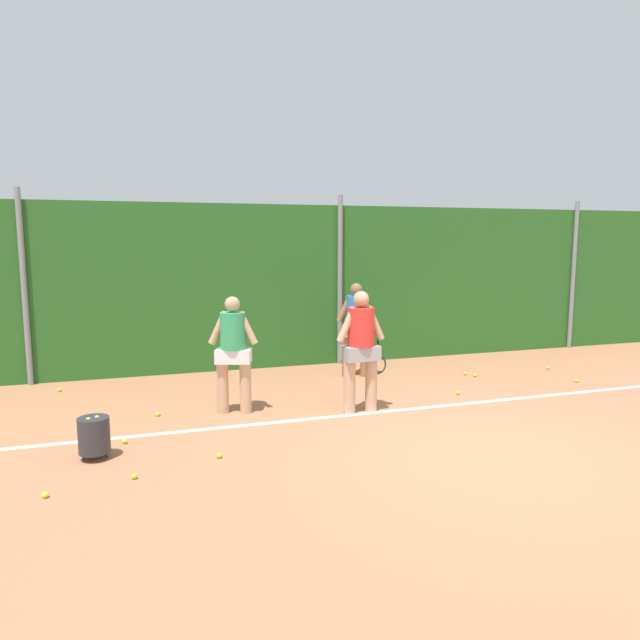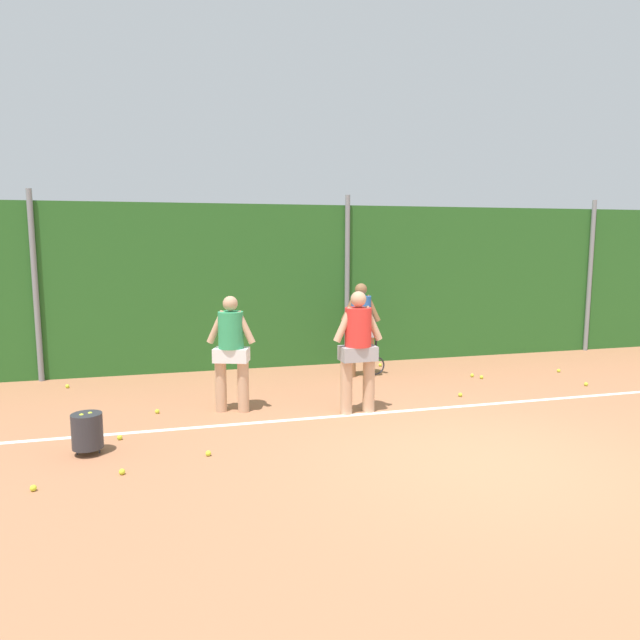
{
  "view_description": "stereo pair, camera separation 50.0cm",
  "coord_description": "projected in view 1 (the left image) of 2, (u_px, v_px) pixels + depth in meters",
  "views": [
    {
      "loc": [
        -3.98,
        -5.61,
        2.55
      ],
      "look_at": [
        -1.2,
        3.02,
        1.29
      ],
      "focal_mm": 32.29,
      "sensor_mm": 36.0,
      "label": 1
    },
    {
      "loc": [
        -3.5,
        -5.75,
        2.55
      ],
      "look_at": [
        -1.2,
        3.02,
        1.29
      ],
      "focal_mm": 32.29,
      "sensor_mm": 36.0,
      "label": 2
    }
  ],
  "objects": [
    {
      "name": "player_backcourt_far",
      "position": [
        356.0,
        324.0,
        10.72
      ],
      "size": [
        0.72,
        0.42,
        1.76
      ],
      "rotation": [
        0.0,
        0.0,
        2.9
      ],
      "color": "#8C603D",
      "rests_on": "ground_plane"
    },
    {
      "name": "fence_post_right",
      "position": [
        573.0,
        276.0,
        13.51
      ],
      "size": [
        0.1,
        0.1,
        3.44
      ],
      "primitive_type": "cylinder",
      "color": "gray",
      "rests_on": "ground_plane"
    },
    {
      "name": "tennis_ball_10",
      "position": [
        219.0,
        455.0,
        6.77
      ],
      "size": [
        0.07,
        0.07,
        0.07
      ],
      "primitive_type": "sphere",
      "color": "#CCDB33",
      "rests_on": "ground_plane"
    },
    {
      "name": "ball_hopper",
      "position": [
        94.0,
        435.0,
        6.72
      ],
      "size": [
        0.36,
        0.36,
        0.51
      ],
      "color": "#2D2D33",
      "rests_on": "ground_plane"
    },
    {
      "name": "tennis_ball_9",
      "position": [
        577.0,
        381.0,
        10.37
      ],
      "size": [
        0.07,
        0.07,
        0.07
      ],
      "primitive_type": "sphere",
      "color": "#CCDB33",
      "rests_on": "ground_plane"
    },
    {
      "name": "fence_post_center",
      "position": [
        340.0,
        281.0,
        11.74
      ],
      "size": [
        0.1,
        0.1,
        3.44
      ],
      "primitive_type": "cylinder",
      "color": "gray",
      "rests_on": "ground_plane"
    },
    {
      "name": "tennis_ball_3",
      "position": [
        125.0,
        441.0,
        7.25
      ],
      "size": [
        0.07,
        0.07,
        0.07
      ],
      "primitive_type": "sphere",
      "color": "#CCDB33",
      "rests_on": "ground_plane"
    },
    {
      "name": "tennis_ball_8",
      "position": [
        475.0,
        375.0,
        10.8
      ],
      "size": [
        0.07,
        0.07,
        0.07
      ],
      "primitive_type": "sphere",
      "color": "#CCDB33",
      "rests_on": "ground_plane"
    },
    {
      "name": "tennis_ball_5",
      "position": [
        134.0,
        476.0,
        6.18
      ],
      "size": [
        0.07,
        0.07,
        0.07
      ],
      "primitive_type": "sphere",
      "color": "#CCDB33",
      "rests_on": "ground_plane"
    },
    {
      "name": "court_baseline_paint",
      "position": [
        415.0,
        408.0,
        8.76
      ],
      "size": [
        14.77,
        0.1,
        0.01
      ],
      "primitive_type": "cube",
      "color": "white",
      "rests_on": "ground_plane"
    },
    {
      "name": "tennis_ball_11",
      "position": [
        59.0,
        390.0,
        9.73
      ],
      "size": [
        0.07,
        0.07,
        0.07
      ],
      "primitive_type": "sphere",
      "color": "#CCDB33",
      "rests_on": "ground_plane"
    },
    {
      "name": "tennis_ball_4",
      "position": [
        45.0,
        495.0,
        5.73
      ],
      "size": [
        0.07,
        0.07,
        0.07
      ],
      "primitive_type": "sphere",
      "color": "#CCDB33",
      "rests_on": "ground_plane"
    },
    {
      "name": "tennis_ball_7",
      "position": [
        158.0,
        414.0,
        8.38
      ],
      "size": [
        0.07,
        0.07,
        0.07
      ],
      "primitive_type": "sphere",
      "color": "#CCDB33",
      "rests_on": "ground_plane"
    },
    {
      "name": "ground_plane",
      "position": [
        427.0,
        416.0,
        8.4
      ],
      "size": [
        31.09,
        31.09,
        0.0
      ],
      "primitive_type": "plane",
      "color": "#B2704C"
    },
    {
      "name": "player_foreground_near",
      "position": [
        361.0,
        345.0,
        8.45
      ],
      "size": [
        0.83,
        0.39,
        1.82
      ],
      "rotation": [
        0.0,
        0.0,
        0.05
      ],
      "color": "tan",
      "rests_on": "ground_plane"
    },
    {
      "name": "player_midcourt",
      "position": [
        233.0,
        348.0,
        8.42
      ],
      "size": [
        0.7,
        0.45,
        1.74
      ],
      "rotation": [
        0.0,
        0.0,
        2.81
      ],
      "color": "tan",
      "rests_on": "ground_plane"
    },
    {
      "name": "hedge_fence_backdrop",
      "position": [
        337.0,
        285.0,
        11.92
      ],
      "size": [
        20.21,
        0.25,
        3.24
      ],
      "primitive_type": "cube",
      "color": "#286023",
      "rests_on": "ground_plane"
    },
    {
      "name": "tennis_ball_1",
      "position": [
        373.0,
        364.0,
        11.74
      ],
      "size": [
        0.07,
        0.07,
        0.07
      ],
      "primitive_type": "sphere",
      "color": "#CCDB33",
      "rests_on": "ground_plane"
    },
    {
      "name": "tennis_ball_2",
      "position": [
        458.0,
        393.0,
        9.55
      ],
      "size": [
        0.07,
        0.07,
        0.07
      ],
      "primitive_type": "sphere",
      "color": "#CCDB33",
      "rests_on": "ground_plane"
    },
    {
      "name": "tennis_ball_0",
      "position": [
        466.0,
        373.0,
        10.93
      ],
      "size": [
        0.07,
        0.07,
        0.07
      ],
      "primitive_type": "sphere",
      "color": "#CCDB33",
      "rests_on": "ground_plane"
    },
    {
      "name": "fence_post_left",
      "position": [
        24.0,
        288.0,
        9.98
      ],
      "size": [
        0.1,
        0.1,
        3.44
      ],
      "primitive_type": "cylinder",
      "color": "gray",
      "rests_on": "ground_plane"
    },
    {
      "name": "tennis_ball_6",
      "position": [
        548.0,
        368.0,
        11.41
      ],
      "size": [
        0.07,
        0.07,
        0.07
      ],
      "primitive_type": "sphere",
      "color": "#CCDB33",
      "rests_on": "ground_plane"
    }
  ]
}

